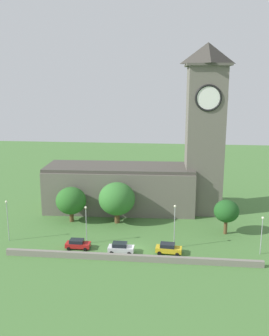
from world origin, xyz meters
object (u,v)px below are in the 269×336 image
at_px(car_yellow, 168,248).
at_px(tree_riverside_east, 226,211).
at_px(church, 151,166).
at_px(car_white, 121,248).
at_px(streetlamp_east_mid, 262,229).
at_px(streetlamp_central, 175,220).
at_px(streetlamp_west_mid, 86,219).
at_px(streetlamp_west_end, 7,214).
at_px(tree_churchyard, 71,201).
at_px(tree_riverside_west, 117,199).
at_px(car_red, 78,244).

distance_m(car_yellow, tree_riverside_east, 14.93).
bearing_deg(church, car_white, -98.99).
bearing_deg(streetlamp_east_mid, car_white, -175.11).
bearing_deg(car_white, car_yellow, 4.44).
relative_size(car_yellow, streetlamp_central, 0.57).
distance_m(car_white, streetlamp_central, 10.46).
distance_m(streetlamp_west_mid, streetlamp_central, 15.74).
bearing_deg(streetlamp_west_end, car_yellow, -4.41).
bearing_deg(tree_churchyard, car_white, -47.82).
distance_m(streetlamp_central, streetlamp_east_mid, 14.60).
xyz_separation_m(car_yellow, tree_riverside_west, (-10.83, 13.20, 4.27)).
bearing_deg(streetlamp_central, church, 105.41).
height_order(church, car_yellow, church).
height_order(church, streetlamp_west_mid, church).
height_order(church, car_white, church).
relative_size(streetlamp_central, tree_riverside_east, 1.17).
xyz_separation_m(car_red, car_white, (7.76, -0.93, 0.09)).
distance_m(streetlamp_west_end, streetlamp_west_mid, 14.52).
xyz_separation_m(streetlamp_west_end, tree_riverside_west, (18.46, 10.94, 0.11)).
bearing_deg(tree_churchyard, car_yellow, -32.40).
relative_size(car_yellow, streetlamp_west_end, 0.59).
relative_size(church, streetlamp_central, 5.07).
bearing_deg(streetlamp_west_end, church, 38.80).
relative_size(car_red, streetlamp_central, 0.54).
height_order(church, tree_riverside_west, church).
xyz_separation_m(church, streetlamp_central, (5.46, -19.79, -4.95)).
bearing_deg(tree_riverside_west, car_red, -111.33).
height_order(car_yellow, tree_riverside_west, tree_riverside_west).
distance_m(church, car_yellow, 24.44).
relative_size(car_white, car_yellow, 0.97).
distance_m(streetlamp_central, tree_riverside_west, 15.98).
xyz_separation_m(streetlamp_west_mid, streetlamp_east_mid, (30.29, -1.17, -0.18)).
height_order(car_yellow, streetlamp_west_mid, streetlamp_west_mid).
bearing_deg(car_yellow, car_white, -175.56).
bearing_deg(streetlamp_central, car_red, -172.87).
bearing_deg(church, car_yellow, -78.54).
bearing_deg(tree_riverside_west, streetlamp_west_mid, -110.37).
bearing_deg(tree_riverside_west, streetlamp_central, -42.48).
bearing_deg(church, streetlamp_east_mid, -46.12).
bearing_deg(streetlamp_east_mid, streetlamp_west_mid, 177.78).
bearing_deg(streetlamp_west_mid, tree_riverside_east, 15.57).
distance_m(streetlamp_west_end, tree_churchyard, 13.91).
height_order(car_white, streetlamp_east_mid, streetlamp_east_mid).
relative_size(car_red, streetlamp_west_mid, 0.61).
height_order(streetlamp_west_end, tree_churchyard, streetlamp_west_end).
relative_size(car_red, streetlamp_east_mid, 0.64).
relative_size(car_white, tree_churchyard, 0.60).
bearing_deg(tree_riverside_east, streetlamp_central, -143.44).
distance_m(car_red, streetlamp_central, 17.50).
xyz_separation_m(car_white, streetlamp_west_mid, (-6.67, 3.19, 3.76)).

